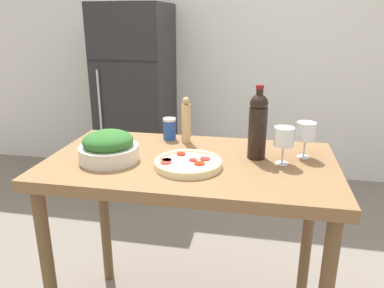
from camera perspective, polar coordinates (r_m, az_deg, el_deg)
wall_back at (r=3.67m, az=6.50°, el=15.22°), size 6.40×0.08×2.60m
refrigerator at (r=3.54m, az=-8.43°, el=7.12°), size 0.61×0.68×1.64m
prep_counter at (r=1.68m, az=-0.23°, el=-6.11°), size 1.25×0.70×0.92m
wine_bottle at (r=1.63m, az=10.00°, el=2.92°), size 0.08×0.08×0.32m
wine_glass_near at (r=1.60m, az=13.82°, el=0.83°), size 0.08×0.08×0.16m
wine_glass_far at (r=1.70m, az=16.95°, el=1.62°), size 0.08×0.08×0.16m
pepper_mill at (r=1.84m, az=-0.91°, el=3.58°), size 0.04×0.04×0.23m
salad_bowl at (r=1.64m, az=-12.61°, el=-0.47°), size 0.26×0.26×0.13m
homemade_pizza at (r=1.55m, az=-0.59°, el=-2.94°), size 0.28×0.28×0.03m
salt_canister at (r=1.90m, az=-3.45°, el=2.33°), size 0.06×0.06×0.11m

